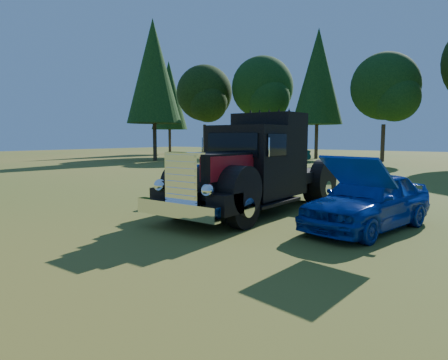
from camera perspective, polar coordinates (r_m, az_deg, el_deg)
ground at (r=11.17m, az=-0.56°, el=-5.53°), size 120.00×120.00×0.00m
treeline at (r=38.64m, az=28.20°, el=13.55°), size 72.10×19.12×13.84m
diamond_t_truck at (r=12.04m, az=4.21°, el=1.46°), size 3.35×7.16×3.00m
hotrod_coupe at (r=10.39m, az=19.88°, el=-2.76°), size 2.38×4.45×1.89m
spectator_near at (r=12.18m, az=-3.73°, el=-0.46°), size 0.69×0.75×1.73m
spectator_far at (r=14.38m, az=-4.55°, el=0.30°), size 0.79×0.91×1.60m
distant_teal_car at (r=36.38m, az=8.60°, el=3.69°), size 4.15×4.38×1.47m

